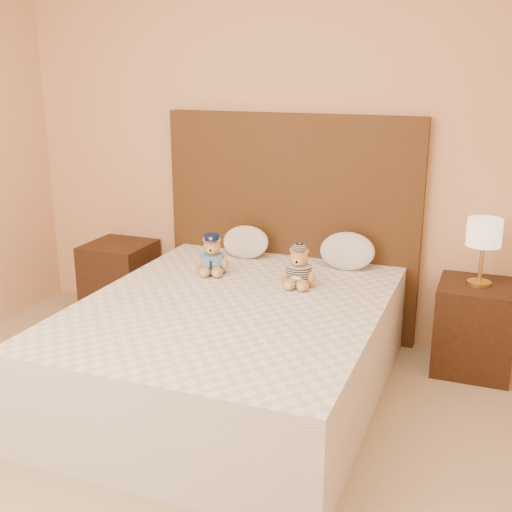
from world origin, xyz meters
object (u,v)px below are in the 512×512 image
Objects in this scene: teddy_police at (212,254)px; nightstand_right at (474,327)px; pillow_right at (347,249)px; nightstand_left at (120,279)px; lamp at (484,236)px; pillow_left at (246,240)px; teddy_prisoner at (299,267)px; bed at (233,348)px.

nightstand_right is at bearing -2.89° from teddy_police.
teddy_police is (-1.56, -0.38, 0.40)m from nightstand_right.
pillow_right is at bearing 177.88° from nightstand_right.
nightstand_left is 2.50m from nightstand_right.
lamp reaches higher than pillow_left.
teddy_prisoner is (-0.99, -0.42, 0.40)m from nightstand_right.
teddy_police is 0.77× the size of pillow_left.
pillow_right is (0.44, 0.83, 0.40)m from bed.
pillow_left reaches higher than nightstand_left.
pillow_right is at bearing 62.02° from bed.
bed is 8.20× the size of teddy_prisoner.
teddy_prisoner reaches higher than nightstand_right.
bed is 5.66× the size of pillow_right.
bed is at bearing -69.71° from teddy_police.
teddy_police is 0.58m from teddy_prisoner.
bed is 6.17× the size of pillow_left.
teddy_police is 0.71× the size of pillow_right.
teddy_police reaches higher than bed.
teddy_police is at bearing 126.98° from bed.
bed is 0.95m from pillow_left.
pillow_right is (0.75, 0.41, -0.00)m from teddy_police.
teddy_prisoner is at bearing -41.24° from pillow_left.
pillow_left is at bearing 1.73° from nightstand_left.
nightstand_left is at bearing -178.98° from pillow_right.
nightstand_left is 1.56× the size of pillow_right.
nightstand_left is 2.20× the size of teddy_police.
pillow_left is (-0.26, 0.83, 0.39)m from bed.
lamp reaches higher than bed.
pillow_right is (-0.81, 0.03, 0.40)m from nightstand_right.
lamp is (2.50, 0.00, 0.57)m from nightstand_left.
teddy_prisoner is at bearing -156.76° from nightstand_right.
lamp reaches higher than nightstand_left.
pillow_right reaches higher than pillow_left.
pillow_left is at bearing 133.87° from teddy_prisoner.
nightstand_right is (1.25, 0.80, -0.00)m from bed.
teddy_prisoner is at bearing -20.71° from teddy_police.
pillow_right is (1.69, 0.03, 0.40)m from nightstand_left.
lamp is 1.13× the size of pillow_right.
bed is at bearing -117.98° from pillow_right.
bed and nightstand_right have the same top height.
nightstand_left is 1.62m from teddy_prisoner.
pillow_left reaches higher than nightstand_right.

